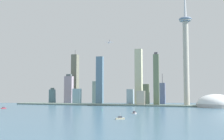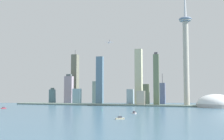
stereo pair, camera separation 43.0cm
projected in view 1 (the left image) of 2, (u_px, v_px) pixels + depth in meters
name	position (u px, v px, depth m)	size (l,w,h in m)	color
waterfront_pier	(122.00, 105.00, 823.31)	(676.35, 62.61, 3.73)	slate
observation_tower	(186.00, 47.00, 785.12)	(35.82, 35.82, 372.89)	#B4AFA0
stadium_dome	(216.00, 104.00, 734.46)	(101.72, 101.72, 49.92)	#ACA8A4
skyscraper_0	(77.00, 97.00, 884.79)	(26.31, 12.88, 49.93)	#7FA6B3
skyscraper_1	(75.00, 79.00, 982.09)	(21.01, 23.61, 187.34)	#6B6B5A
skyscraper_2	(53.00, 96.00, 1000.44)	(20.37, 21.47, 53.57)	slate
skyscraper_3	(146.00, 94.00, 886.93)	(22.54, 13.48, 64.57)	#647058
skyscraper_4	(163.00, 94.00, 877.51)	(16.71, 21.34, 97.51)	slate
skyscraper_5	(97.00, 92.00, 943.98)	(24.37, 19.22, 75.50)	#90A697
skyscraper_6	(156.00, 80.00, 800.17)	(15.27, 12.64, 154.20)	#677A59
skyscraper_7	(69.00, 90.00, 940.55)	(27.77, 16.69, 99.31)	#A1909D
skyscraper_8	(141.00, 98.00, 794.40)	(22.84, 21.76, 43.41)	#BDB4A0
skyscraper_9	(100.00, 80.00, 878.61)	(21.75, 12.70, 151.31)	slate
skyscraper_10	(139.00, 77.00, 839.11)	(20.62, 19.73, 168.95)	beige
skyscraper_11	(130.00, 97.00, 909.96)	(21.44, 16.60, 48.26)	#9AB3BF
boat_0	(120.00, 118.00, 424.40)	(13.85, 10.71, 10.20)	beige
boat_1	(134.00, 113.00, 531.44)	(10.83, 11.60, 9.87)	white
boat_2	(4.00, 108.00, 682.26)	(6.01, 14.14, 3.77)	red
channel_buoy_0	(102.00, 110.00, 624.93)	(1.75, 1.75, 2.22)	green
airplane	(109.00, 42.00, 862.35)	(23.80, 24.05, 7.61)	silver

